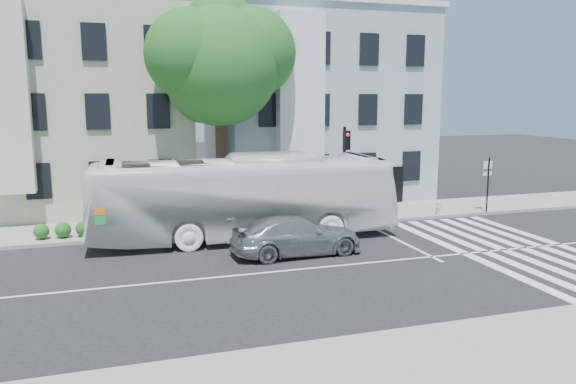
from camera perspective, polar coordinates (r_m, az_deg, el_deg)
name	(u,v)px	position (r m, az deg, el deg)	size (l,w,h in m)	color
ground	(269,272)	(19.86, -1.94, -8.17)	(120.00, 120.00, 0.00)	black
sidewalk_far	(225,222)	(27.37, -6.44, -3.10)	(80.00, 4.00, 0.15)	gray
sidewalk_near	(368,378)	(12.88, 8.16, -18.17)	(80.00, 4.00, 0.15)	gray
building_left	(72,108)	(33.30, -21.06, 7.99)	(12.00, 10.00, 11.00)	#A9AA8F
building_right	(312,107)	(35.35, 2.47, 8.67)	(12.00, 10.00, 11.00)	#93A1AF
street_tree	(220,60)	(27.51, -6.93, 13.22)	(7.30, 5.90, 11.10)	#2D2116
bus	(244,197)	(24.12, -4.48, -0.54)	(13.11, 3.07, 3.65)	white
sedan	(297,235)	(21.91, 0.89, -4.43)	(5.17, 2.10, 1.50)	#A6A9AD
hedge	(145,224)	(25.67, -14.31, -3.22)	(8.50, 0.84, 0.70)	#2E591D
traffic_signal	(345,160)	(27.91, 5.82, 3.26)	(0.49, 0.55, 4.65)	black
fire_hydrant	(438,207)	(29.70, 15.02, -1.53)	(0.39, 0.27, 0.69)	#AFAEAB
far_sign_pole	(488,178)	(30.91, 19.63, 1.35)	(0.51, 0.16, 2.85)	black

